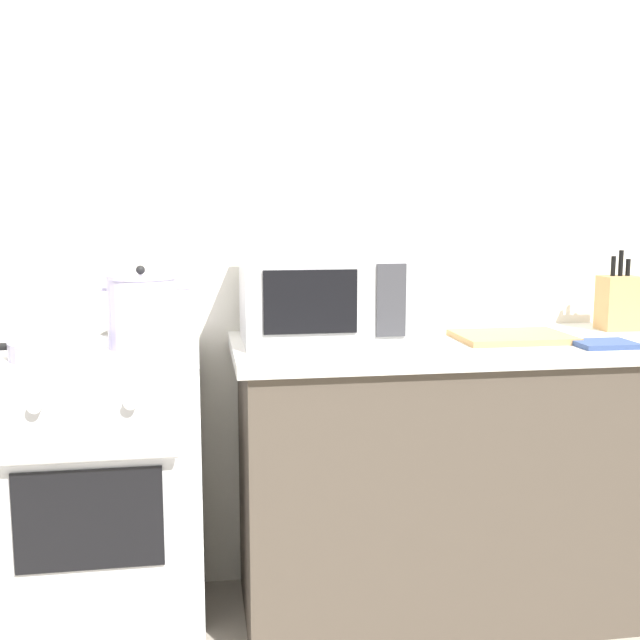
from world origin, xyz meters
TOP-DOWN VIEW (x-y plane):
  - back_wall at (0.30, 0.97)m, footprint 4.40×0.10m
  - lower_cabinet_right at (0.90, 0.62)m, footprint 1.64×0.56m
  - countertop_right at (0.90, 0.62)m, footprint 1.70×0.60m
  - stove at (-0.35, 0.60)m, footprint 0.60×0.64m
  - stock_pot at (-0.22, 0.66)m, footprint 0.30×0.21m
  - frying_pan at (-0.46, 0.53)m, footprint 0.47×0.27m
  - microwave at (0.34, 0.68)m, footprint 0.50×0.37m
  - cutting_board at (0.96, 0.60)m, footprint 0.36×0.26m
  - knife_block at (1.41, 0.74)m, footprint 0.13×0.10m
  - oven_mitt at (1.19, 0.44)m, footprint 0.18×0.14m

SIDE VIEW (x-z plane):
  - lower_cabinet_right at x=0.90m, z-range 0.00..0.88m
  - stove at x=-0.35m, z-range 0.00..0.92m
  - countertop_right at x=0.90m, z-range 0.88..0.92m
  - oven_mitt at x=1.19m, z-range 0.92..0.94m
  - cutting_board at x=0.96m, z-range 0.92..0.94m
  - frying_pan at x=-0.46m, z-range 0.92..0.97m
  - knife_block at x=1.41m, z-range 0.88..1.16m
  - stock_pot at x=-0.22m, z-range 0.91..1.16m
  - microwave at x=0.34m, z-range 0.92..1.22m
  - back_wall at x=0.30m, z-range 0.00..2.50m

